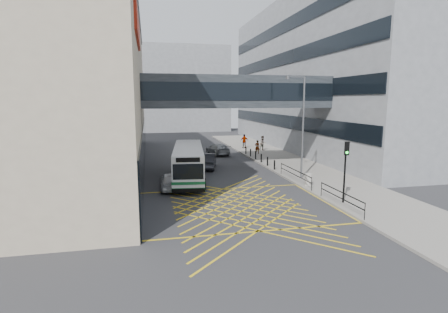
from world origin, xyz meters
TOP-DOWN VIEW (x-y plane):
  - ground at (0.00, 0.00)m, footprint 120.00×120.00m
  - building_whsmith at (-17.98, 16.00)m, footprint 24.17×42.00m
  - building_right at (23.98, 24.00)m, footprint 24.09×44.00m
  - building_far at (-2.00, 60.00)m, footprint 28.00×16.00m
  - skybridge at (3.00, 12.00)m, footprint 20.00×4.10m
  - pavement at (9.00, 15.00)m, footprint 6.00×54.00m
  - box_junction at (0.00, 0.00)m, footprint 12.00×9.00m
  - bus at (-2.21, 8.00)m, footprint 3.55×10.52m
  - car_white at (-3.91, 5.30)m, footprint 1.82×4.18m
  - car_dark at (0.19, 12.80)m, footprint 3.00×5.20m
  - car_silver at (2.97, 21.21)m, footprint 2.65×4.96m
  - traffic_light at (6.78, -1.30)m, footprint 0.32×0.48m
  - street_lamp at (7.02, 6.04)m, footprint 1.92×0.69m
  - litter_bin at (6.62, 3.50)m, footprint 0.55×0.55m
  - kerb_railings at (6.15, 1.78)m, footprint 0.05×12.54m
  - bollards at (6.25, 15.00)m, footprint 0.14×10.14m
  - pedestrian_a at (7.66, 19.86)m, footprint 0.69×0.50m
  - pedestrian_b at (9.22, 22.37)m, footprint 1.01×0.70m
  - pedestrian_c at (7.48, 25.16)m, footprint 1.15×0.59m

SIDE VIEW (x-z plane):
  - ground at x=0.00m, z-range 0.00..0.00m
  - box_junction at x=0.00m, z-range 0.00..0.01m
  - pavement at x=9.00m, z-range 0.00..0.16m
  - bollards at x=6.25m, z-range 0.16..1.06m
  - litter_bin at x=6.62m, z-range 0.16..1.11m
  - car_white at x=-3.91m, z-range 0.00..1.32m
  - car_silver at x=2.97m, z-range 0.00..1.47m
  - car_dark at x=0.19m, z-range 0.00..1.53m
  - kerb_railings at x=6.15m, z-range 0.38..1.38m
  - pedestrian_a at x=7.66m, z-range 0.16..1.83m
  - pedestrian_b at x=9.22m, z-range 0.16..2.06m
  - pedestrian_c at x=7.48m, z-range 0.16..2.06m
  - bus at x=-2.21m, z-range 0.10..3.00m
  - traffic_light at x=6.78m, z-range 0.76..4.77m
  - street_lamp at x=7.02m, z-range 0.75..9.25m
  - skybridge at x=3.00m, z-range 6.00..9.00m
  - building_whsmith at x=-17.98m, z-range 0.00..16.00m
  - building_far at x=-2.00m, z-range 0.00..18.00m
  - building_right at x=23.98m, z-range 0.00..20.00m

